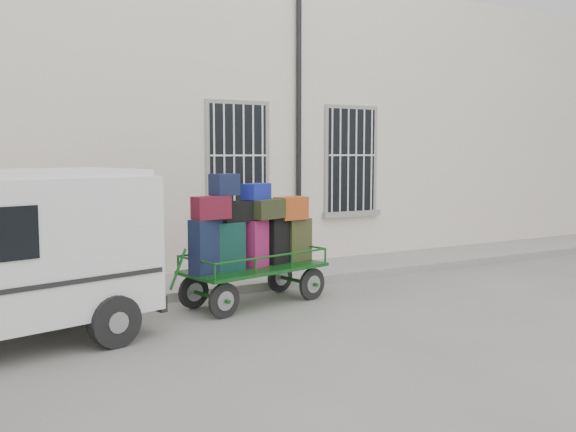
% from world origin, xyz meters
% --- Properties ---
extents(ground, '(80.00, 80.00, 0.00)m').
position_xyz_m(ground, '(0.00, 0.00, 0.00)').
color(ground, slate).
rests_on(ground, ground).
extents(building, '(24.00, 5.15, 6.00)m').
position_xyz_m(building, '(0.00, 5.50, 3.00)').
color(building, beige).
rests_on(building, ground).
extents(sidewalk, '(24.00, 1.70, 0.15)m').
position_xyz_m(sidewalk, '(0.00, 2.20, 0.07)').
color(sidewalk, gray).
rests_on(sidewalk, ground).
extents(luggage_cart, '(2.78, 1.51, 2.09)m').
position_xyz_m(luggage_cart, '(-1.27, 0.60, 1.03)').
color(luggage_cart, black).
rests_on(luggage_cart, ground).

